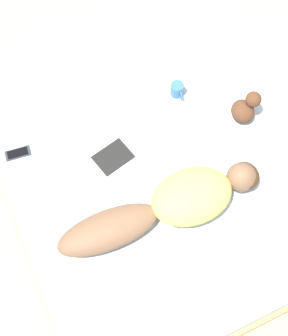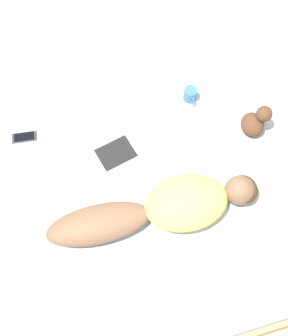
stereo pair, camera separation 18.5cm
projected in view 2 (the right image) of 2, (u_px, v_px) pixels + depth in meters
name	position (u px, v px, depth m)	size (l,w,h in m)	color
ground_plane	(175.00, 214.00, 3.25)	(12.00, 12.00, 0.00)	#B7A88E
bed	(178.00, 201.00, 3.03)	(1.83, 2.05, 0.49)	tan
person	(164.00, 208.00, 2.65)	(0.37, 1.24, 0.18)	brown
open_magazine	(106.00, 138.00, 2.95)	(0.59, 0.43, 0.01)	white
coffee_mug	(190.00, 94.00, 3.04)	(0.12, 0.09, 0.09)	teal
cell_phone	(24.00, 137.00, 2.95)	(0.09, 0.16, 0.01)	#333842
plush_toy	(255.00, 122.00, 2.90)	(0.16, 0.18, 0.21)	brown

